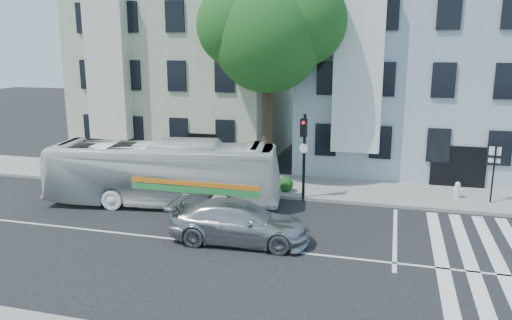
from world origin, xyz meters
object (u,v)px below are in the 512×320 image
at_px(fire_hydrant, 457,190).
at_px(sedan, 240,222).
at_px(bus, 163,173).
at_px(traffic_signal, 304,146).

bearing_deg(fire_hydrant, sedan, -137.67).
xyz_separation_m(bus, traffic_signal, (5.97, 2.12, 1.15)).
distance_m(bus, sedan, 5.78).
bearing_deg(bus, sedan, -135.53).
bearing_deg(sedan, traffic_signal, -16.92).
bearing_deg(traffic_signal, bus, -142.60).
bearing_deg(bus, traffic_signal, -79.88).
height_order(traffic_signal, fire_hydrant, traffic_signal).
height_order(bus, fire_hydrant, bus).
xyz_separation_m(bus, sedan, (4.63, -3.38, -0.71)).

